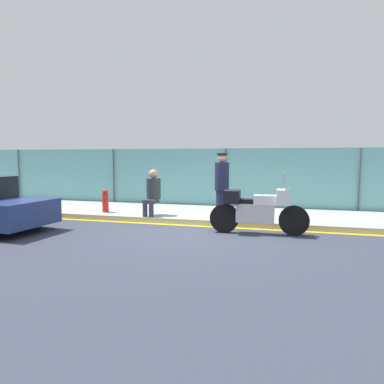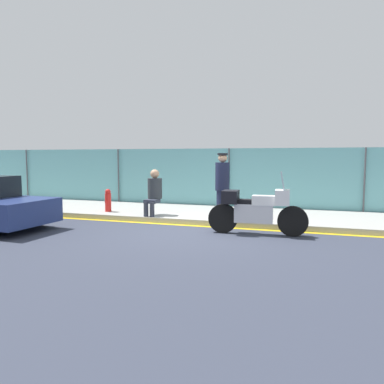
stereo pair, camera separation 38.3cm
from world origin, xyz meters
name	(u,v)px [view 2 (the right image)]	position (x,y,z in m)	size (l,w,h in m)	color
ground_plane	(193,232)	(0.00, 0.00, 0.00)	(120.00, 120.00, 0.00)	#333847
sidewalk	(218,215)	(0.00, 2.35, 0.07)	(30.82, 2.99, 0.14)	#9E9E99
curb_paint_stripe	(202,226)	(0.00, 0.76, 0.00)	(30.82, 0.18, 0.01)	gold
storefront_fence	(229,179)	(0.00, 3.94, 1.04)	(29.28, 0.17, 2.07)	#6BB2B7
motorcycle	(256,209)	(1.47, 0.19, 0.59)	(2.29, 0.58, 1.47)	black
officer_standing	(222,185)	(0.38, 1.36, 1.04)	(0.38, 0.38, 1.75)	#191E38
person_seated_on_curb	(154,190)	(-1.60, 1.32, 0.85)	(0.41, 0.68, 1.30)	#2D3342
fire_hydrant	(108,200)	(-3.19, 1.48, 0.48)	(0.18, 0.23, 0.69)	red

